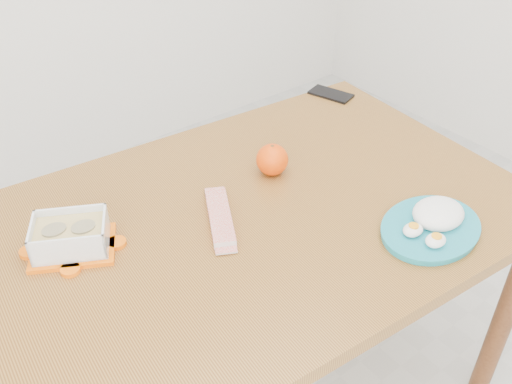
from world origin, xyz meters
TOP-DOWN VIEW (x-y plane):
  - dining_table at (-0.16, 0.13)m, footprint 1.43×1.01m
  - food_container at (-0.58, 0.28)m, footprint 0.23×0.21m
  - orange_fruit at (-0.02, 0.24)m, footprint 0.09×0.09m
  - rice_plate at (0.13, -0.18)m, footprint 0.30×0.30m
  - candy_bar at (-0.25, 0.16)m, footprint 0.15×0.21m
  - smartphone at (0.44, 0.48)m, footprint 0.11×0.16m

SIDE VIEW (x-z plane):
  - dining_table at x=-0.16m, z-range 0.29..1.04m
  - smartphone at x=0.44m, z-range 0.75..0.76m
  - candy_bar at x=-0.25m, z-range 0.75..0.77m
  - rice_plate at x=0.13m, z-range 0.74..0.81m
  - food_container at x=-0.58m, z-range 0.75..0.83m
  - orange_fruit at x=-0.02m, z-range 0.75..0.84m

